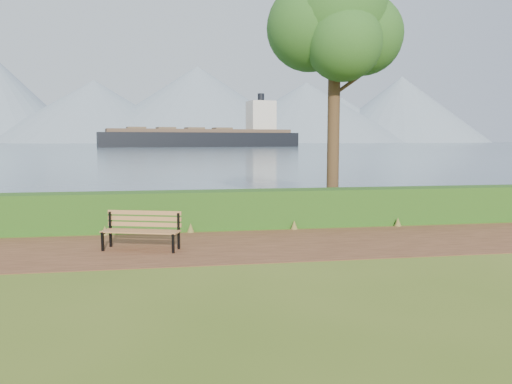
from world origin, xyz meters
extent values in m
plane|color=#49611B|center=(0.00, 0.00, 0.00)|extent=(140.00, 140.00, 0.00)
cube|color=#4E2C1B|center=(0.00, 0.30, 0.01)|extent=(40.00, 3.40, 0.01)
cube|color=#1A4112|center=(0.00, 2.60, 0.50)|extent=(32.00, 0.85, 1.00)
cube|color=#475D72|center=(0.00, 260.00, 0.01)|extent=(700.00, 510.00, 0.00)
cone|color=slate|center=(-60.00, 395.00, 24.00)|extent=(160.00, 160.00, 48.00)
cone|color=slate|center=(20.00, 405.00, 31.00)|extent=(190.00, 190.00, 62.00)
cone|color=slate|center=(110.00, 400.00, 25.00)|extent=(170.00, 170.00, 50.00)
cone|color=slate|center=(200.00, 410.00, 29.00)|extent=(150.00, 150.00, 58.00)
cone|color=slate|center=(-10.00, 430.00, 17.50)|extent=(120.00, 120.00, 35.00)
cone|color=slate|center=(150.00, 425.00, 20.00)|extent=(130.00, 130.00, 40.00)
cube|color=black|center=(-3.01, 0.21, 0.21)|extent=(0.06, 0.07, 0.41)
cube|color=black|center=(-2.89, 0.60, 0.39)|extent=(0.06, 0.07, 0.79)
cube|color=black|center=(-2.95, 0.41, 0.38)|extent=(0.19, 0.47, 0.05)
cube|color=black|center=(-1.54, -0.24, 0.21)|extent=(0.06, 0.07, 0.41)
cube|color=black|center=(-1.42, 0.14, 0.39)|extent=(0.06, 0.07, 0.79)
cube|color=black|center=(-1.48, -0.05, 0.38)|extent=(0.19, 0.47, 0.05)
cube|color=#9F6A3D|center=(-2.27, 0.01, 0.41)|extent=(1.60, 0.57, 0.03)
cube|color=#9F6A3D|center=(-2.23, 0.12, 0.41)|extent=(1.60, 0.57, 0.03)
cube|color=#9F6A3D|center=(-2.20, 0.23, 0.41)|extent=(1.60, 0.57, 0.03)
cube|color=#9F6A3D|center=(-2.16, 0.34, 0.41)|extent=(1.60, 0.57, 0.03)
cube|color=#9F6A3D|center=(-2.15, 0.40, 0.52)|extent=(1.59, 0.53, 0.09)
cube|color=#9F6A3D|center=(-2.15, 0.40, 0.65)|extent=(1.59, 0.53, 0.09)
cube|color=#9F6A3D|center=(-2.15, 0.40, 0.78)|extent=(1.59, 0.53, 0.09)
cylinder|color=#321E14|center=(3.23, 3.86, 3.25)|extent=(0.36, 0.36, 6.49)
sphere|color=#214E1A|center=(3.23, 3.86, 5.95)|extent=(3.07, 3.07, 3.07)
sphere|color=#214E1A|center=(4.08, 3.82, 5.41)|extent=(2.34, 2.34, 2.34)
sphere|color=#214E1A|center=(2.49, 3.94, 5.59)|extent=(2.53, 2.53, 2.53)
sphere|color=#214E1A|center=(3.26, 3.17, 5.05)|extent=(2.16, 2.16, 2.16)
sphere|color=#214E1A|center=(3.08, 4.49, 6.40)|extent=(1.98, 1.98, 1.98)
cylinder|color=#321E14|center=(3.63, 3.86, 3.97)|extent=(0.95, 0.11, 0.71)
cylinder|color=#321E14|center=(2.87, 3.95, 4.42)|extent=(0.73, 0.34, 0.65)
cube|color=black|center=(7.93, 152.94, 1.39)|extent=(65.38, 21.43, 6.46)
cube|color=brown|center=(7.93, 152.94, 5.17)|extent=(60.11, 19.52, 1.11)
cube|color=beige|center=(28.28, 156.60, 10.16)|extent=(9.52, 8.96, 10.15)
cylinder|color=black|center=(28.28, 156.60, 16.16)|extent=(2.21, 2.21, 3.23)
cube|color=brown|center=(-12.41, 149.28, 5.91)|extent=(6.53, 6.98, 0.74)
cube|color=brown|center=(-3.33, 150.91, 5.91)|extent=(6.53, 6.98, 0.74)
cube|color=brown|center=(5.75, 152.55, 5.91)|extent=(6.53, 6.98, 0.74)
cube|color=brown|center=(14.84, 154.18, 5.91)|extent=(6.53, 6.98, 0.74)
camera|label=1|loc=(-1.53, -10.52, 2.35)|focal=35.00mm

